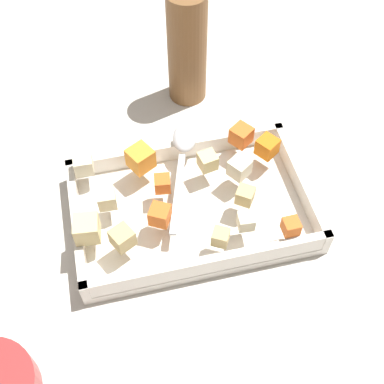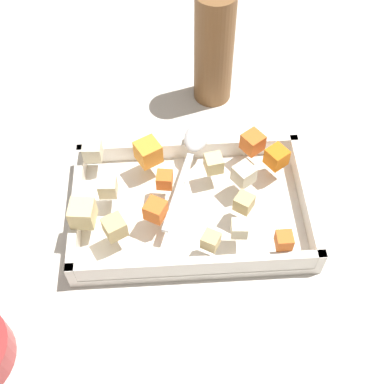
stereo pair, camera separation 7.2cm
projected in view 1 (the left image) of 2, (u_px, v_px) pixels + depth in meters
The scene contains 19 objects.
ground_plane at pixel (180, 217), 0.76m from camera, with size 4.00×4.00×0.00m, color beige.
baking_dish at pixel (192, 209), 0.75m from camera, with size 0.35×0.22×0.05m.
carrot_chunk_far_left at pixel (162, 184), 0.73m from camera, with size 0.02×0.02×0.02m, color orange.
carrot_chunk_mid_left at pixel (160, 215), 0.69m from camera, with size 0.03×0.03×0.03m, color orange.
carrot_chunk_heap_top at pixel (267, 147), 0.76m from camera, with size 0.03×0.03×0.03m, color orange.
carrot_chunk_corner_sw at pixel (241, 135), 0.78m from camera, with size 0.03×0.03×0.03m, color orange.
carrot_chunk_near_right at pixel (291, 226), 0.68m from camera, with size 0.02×0.02×0.02m, color orange.
carrot_chunk_back_center at pixel (141, 158), 0.75m from camera, with size 0.03×0.03×0.03m, color orange.
potato_chunk_under_handle at pixel (208, 161), 0.75m from camera, with size 0.03×0.03×0.03m, color #E0CC89.
potato_chunk_near_spoon at pixel (83, 164), 0.74m from camera, with size 0.03×0.03×0.03m, color beige.
potato_chunk_corner_nw at pixel (246, 221), 0.69m from camera, with size 0.02×0.02×0.02m, color beige.
potato_chunk_rim_edge at pixel (122, 238), 0.67m from camera, with size 0.03×0.03×0.03m, color tan.
potato_chunk_heap_side at pixel (87, 229), 0.67m from camera, with size 0.03×0.03×0.03m, color #E0CC89.
potato_chunk_center at pixel (221, 237), 0.67m from camera, with size 0.02×0.02×0.02m, color tan.
potato_chunk_mid_right at pixel (107, 199), 0.71m from camera, with size 0.03×0.03×0.03m, color beige.
potato_chunk_corner_ne at pixel (245, 195), 0.71m from camera, with size 0.02×0.02×0.02m, color tan.
parsnip_chunk_far_right at pixel (239, 168), 0.74m from camera, with size 0.03×0.03×0.03m, color beige.
serving_spoon at pixel (184, 144), 0.77m from camera, with size 0.09×0.20×0.02m.
pepper_mill at pixel (187, 47), 0.84m from camera, with size 0.07×0.07×0.23m.
Camera 1 is at (-0.08, -0.41, 0.64)m, focal length 46.58 mm.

